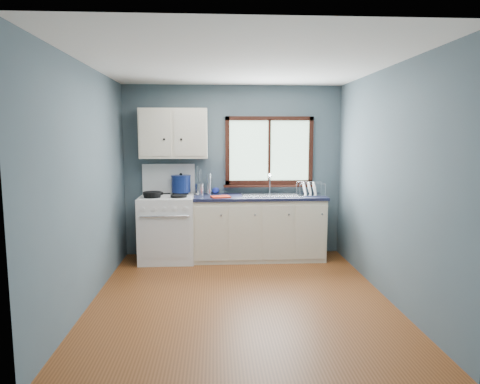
{
  "coord_description": "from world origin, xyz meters",
  "views": [
    {
      "loc": [
        -0.27,
        -4.53,
        1.76
      ],
      "look_at": [
        0.05,
        0.9,
        1.05
      ],
      "focal_mm": 32.0,
      "sensor_mm": 36.0,
      "label": 1
    }
  ],
  "objects": [
    {
      "name": "stockpot",
      "position": [
        -0.76,
        1.63,
        1.08
      ],
      "size": [
        0.31,
        0.31,
        0.28
      ],
      "rotation": [
        0.0,
        0.0,
        0.11
      ],
      "color": "#0E1B4D",
      "rests_on": "gas_range"
    },
    {
      "name": "upper_cabinets",
      "position": [
        -0.85,
        1.63,
        1.8
      ],
      "size": [
        0.95,
        0.35,
        0.7
      ],
      "color": "beige",
      "rests_on": "wall_back"
    },
    {
      "name": "window",
      "position": [
        0.54,
        1.77,
        1.48
      ],
      "size": [
        1.36,
        0.1,
        1.03
      ],
      "color": "#9EC6A8",
      "rests_on": "wall_back"
    },
    {
      "name": "sink",
      "position": [
        0.54,
        1.49,
        0.86
      ],
      "size": [
        0.84,
        0.46,
        0.44
      ],
      "color": "silver",
      "rests_on": "countertop"
    },
    {
      "name": "utensil_crock",
      "position": [
        -0.49,
        1.63,
        1.01
      ],
      "size": [
        0.15,
        0.15,
        0.42
      ],
      "rotation": [
        0.0,
        0.0,
        0.13
      ],
      "color": "silver",
      "rests_on": "countertop"
    },
    {
      "name": "wall_back",
      "position": [
        0.0,
        1.81,
        1.25
      ],
      "size": [
        3.2,
        0.02,
        2.5
      ],
      "primitive_type": "cube",
      "color": "#4D5F67",
      "rests_on": "ground"
    },
    {
      "name": "countertop",
      "position": [
        0.36,
        1.49,
        0.9
      ],
      "size": [
        1.89,
        0.64,
        0.04
      ],
      "primitive_type": "cube",
      "color": "black",
      "rests_on": "base_cabinets"
    },
    {
      "name": "wall_right",
      "position": [
        1.61,
        0.0,
        1.25
      ],
      "size": [
        0.02,
        3.6,
        2.5
      ],
      "primitive_type": "cube",
      "color": "#4D5F67",
      "rests_on": "ground"
    },
    {
      "name": "wall_left",
      "position": [
        -1.61,
        0.0,
        1.25
      ],
      "size": [
        0.02,
        3.6,
        2.5
      ],
      "primitive_type": "cube",
      "color": "#4D5F67",
      "rests_on": "ground"
    },
    {
      "name": "base_cabinets",
      "position": [
        0.36,
        1.49,
        0.41
      ],
      "size": [
        1.85,
        0.6,
        0.88
      ],
      "color": "beige",
      "rests_on": "floor"
    },
    {
      "name": "gas_range",
      "position": [
        -0.95,
        1.47,
        0.49
      ],
      "size": [
        0.76,
        0.69,
        1.36
      ],
      "color": "white",
      "rests_on": "floor"
    },
    {
      "name": "wall_front",
      "position": [
        0.0,
        -1.81,
        1.25
      ],
      "size": [
        3.2,
        0.02,
        2.5
      ],
      "primitive_type": "cube",
      "color": "#4D5F67",
      "rests_on": "ground"
    },
    {
      "name": "thermos",
      "position": [
        -0.36,
        1.64,
        1.07
      ],
      "size": [
        0.09,
        0.09,
        0.3
      ],
      "primitive_type": "cylinder",
      "rotation": [
        0.0,
        0.0,
        0.34
      ],
      "color": "silver",
      "rests_on": "countertop"
    },
    {
      "name": "ceiling",
      "position": [
        0.0,
        0.0,
        2.51
      ],
      "size": [
        3.2,
        3.6,
        0.02
      ],
      "primitive_type": "cube",
      "color": "white",
      "rests_on": "wall_back"
    },
    {
      "name": "dish_towel",
      "position": [
        -0.2,
        1.33,
        0.93
      ],
      "size": [
        0.29,
        0.24,
        0.02
      ],
      "primitive_type": "cube",
      "rotation": [
        0.0,
        0.0,
        0.25
      ],
      "color": "red",
      "rests_on": "countertop"
    },
    {
      "name": "dish_rack",
      "position": [
        1.09,
        1.47,
        0.97
      ],
      "size": [
        0.39,
        0.3,
        0.2
      ],
      "rotation": [
        0.0,
        0.0,
        -0.03
      ],
      "color": "silver",
      "rests_on": "countertop"
    },
    {
      "name": "skillet",
      "position": [
        -1.12,
        1.31,
        0.98
      ],
      "size": [
        0.38,
        0.26,
        0.05
      ],
      "rotation": [
        0.0,
        0.0,
        -0.06
      ],
      "color": "black",
      "rests_on": "gas_range"
    },
    {
      "name": "floor",
      "position": [
        0.0,
        0.0,
        -0.01
      ],
      "size": [
        3.2,
        3.6,
        0.02
      ],
      "primitive_type": "cube",
      "color": "brown",
      "rests_on": "ground"
    },
    {
      "name": "soap_bottle",
      "position": [
        -0.28,
        1.72,
        1.03
      ],
      "size": [
        0.12,
        0.12,
        0.23
      ],
      "primitive_type": "imported",
      "rotation": [
        0.0,
        0.0,
        -0.38
      ],
      "color": "#2532B3",
      "rests_on": "countertop"
    }
  ]
}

